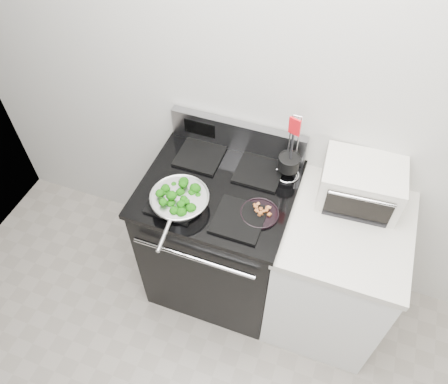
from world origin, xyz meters
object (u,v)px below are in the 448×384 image
at_px(toaster_oven, 361,184).
at_px(gas_range, 219,236).
at_px(bacon_plate, 260,212).
at_px(utensil_holder, 288,166).
at_px(skillet, 179,200).

bearing_deg(toaster_oven, gas_range, -168.50).
relative_size(gas_range, bacon_plate, 5.90).
relative_size(utensil_holder, toaster_oven, 0.98).
xyz_separation_m(gas_range, utensil_holder, (0.31, 0.19, 0.53)).
distance_m(gas_range, utensil_holder, 0.65).
bearing_deg(utensil_holder, bacon_plate, -84.71).
relative_size(bacon_plate, toaster_oven, 0.47).
relative_size(gas_range, toaster_oven, 2.76).
height_order(bacon_plate, toaster_oven, toaster_oven).
height_order(skillet, utensil_holder, utensil_holder).
distance_m(skillet, bacon_plate, 0.40).
distance_m(bacon_plate, utensil_holder, 0.31).
height_order(skillet, bacon_plate, skillet).
bearing_deg(skillet, gas_range, 49.23).
relative_size(skillet, toaster_oven, 1.14).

